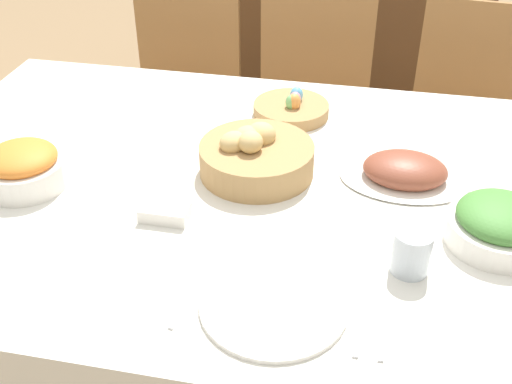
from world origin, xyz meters
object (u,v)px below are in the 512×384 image
sideboard (315,35)px  bread_basket (256,156)px  chair_far_left (180,98)px  carrot_bowl (23,167)px  drinking_cup (411,252)px  ham_platter (405,172)px  dinner_plate (274,305)px  green_salad_bowl (500,224)px  butter_dish (165,212)px  knife (363,318)px  spoon (379,321)px  chair_far_center (311,110)px  fork (189,293)px  chair_far_right (467,125)px  egg_basket (292,108)px

sideboard → bread_basket: size_ratio=5.46×
chair_far_left → carrot_bowl: size_ratio=4.58×
bread_basket → drinking_cup: 0.48m
ham_platter → dinner_plate: (-0.23, -0.49, -0.02)m
green_salad_bowl → drinking_cup: (-0.18, -0.13, 0.00)m
drinking_cup → butter_dish: size_ratio=0.86×
dinner_plate → carrot_bowl: bearing=156.3°
knife → spoon: bearing=4.0°
spoon → butter_dish: size_ratio=1.76×
chair_far_center → dinner_plate: bearing=-88.1°
green_salad_bowl → dinner_plate: green_salad_bowl is taller
dinner_plate → drinking_cup: drinking_cup is taller
bread_basket → knife: 0.54m
chair_far_center → sideboard: sideboard is taller
dinner_plate → fork: dinner_plate is taller
carrot_bowl → chair_far_right: bearing=42.0°
egg_basket → sideboard: bearing=93.7°
chair_far_center → bread_basket: chair_far_center is taller
carrot_bowl → spoon: carrot_bowl is taller
drinking_cup → knife: bearing=-117.4°
dinner_plate → knife: (0.16, 0.00, -0.00)m
carrot_bowl → dinner_plate: carrot_bowl is taller
sideboard → drinking_cup: size_ratio=16.55×
egg_basket → fork: bearing=-95.8°
carrot_bowl → dinner_plate: (0.65, -0.29, -0.04)m
egg_basket → fork: (-0.08, -0.77, -0.02)m
bread_basket → egg_basket: bread_basket is taller
chair_far_center → drinking_cup: bearing=-75.8°
sideboard → fork: (0.01, -2.10, 0.26)m
chair_far_left → fork: (0.44, -1.30, 0.26)m
chair_far_left → knife: (0.77, -1.30, 0.26)m
green_salad_bowl → dinner_plate: bearing=-146.2°
bread_basket → egg_basket: 0.32m
fork → chair_far_left: bearing=112.6°
ham_platter → drinking_cup: 0.33m
ham_platter → butter_dish: size_ratio=2.88×
green_salad_bowl → butter_dish: (-0.71, -0.06, -0.03)m
ham_platter → knife: bearing=-97.9°
dinner_plate → fork: bearing=180.0°
spoon → drinking_cup: (0.05, 0.16, 0.04)m
chair_far_right → green_salad_bowl: 1.06m
ham_platter → drinking_cup: bearing=-87.6°
ham_platter → drinking_cup: (0.01, -0.33, 0.02)m
egg_basket → spoon: egg_basket is taller
dinner_plate → chair_far_right: bearing=69.9°
carrot_bowl → green_salad_bowl: bearing=-0.1°
sideboard → egg_basket: 1.37m
dinner_plate → chair_far_center: bearing=93.9°
egg_basket → drinking_cup: size_ratio=2.32×
chair_far_center → spoon: chair_far_center is taller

